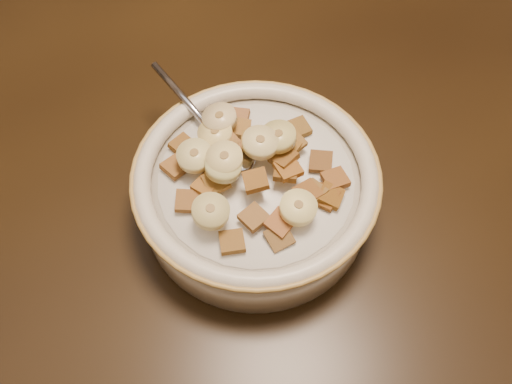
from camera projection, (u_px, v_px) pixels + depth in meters
name	position (u px, v px, depth m)	size (l,w,h in m)	color
floor	(226.00, 363.00, 1.26)	(4.00, 4.50, 0.10)	#422816
table	(194.00, 156.00, 0.60)	(1.40, 0.90, 0.04)	black
chair	(21.00, 77.00, 1.07)	(0.38, 0.38, 0.86)	black
cereal_bowl	(256.00, 195.00, 0.52)	(0.21, 0.21, 0.05)	beige
milk	(256.00, 180.00, 0.50)	(0.17, 0.17, 0.00)	white
spoon	(232.00, 153.00, 0.51)	(0.04, 0.05, 0.01)	#ADB3C6
cereal_square_0	(298.00, 128.00, 0.53)	(0.02, 0.02, 0.01)	brown
cereal_square_1	(279.00, 237.00, 0.47)	(0.02, 0.02, 0.01)	brown
cereal_square_2	(232.00, 242.00, 0.46)	(0.02, 0.02, 0.01)	brown
cereal_square_3	(216.00, 181.00, 0.48)	(0.02, 0.02, 0.01)	brown
cereal_square_4	(283.00, 157.00, 0.49)	(0.02, 0.02, 0.01)	brown
cereal_square_5	(253.00, 140.00, 0.50)	(0.02, 0.02, 0.01)	brown
cereal_square_6	(331.00, 196.00, 0.48)	(0.02, 0.02, 0.01)	brown
cereal_square_7	(335.00, 179.00, 0.49)	(0.02, 0.02, 0.01)	brown
cereal_square_8	(175.00, 167.00, 0.50)	(0.02, 0.02, 0.01)	brown
cereal_square_9	(239.00, 128.00, 0.52)	(0.02, 0.02, 0.01)	brown
cereal_square_10	(255.00, 140.00, 0.51)	(0.02, 0.02, 0.01)	brown
cereal_square_11	(280.00, 223.00, 0.47)	(0.02, 0.02, 0.01)	brown
cereal_square_12	(222.00, 152.00, 0.50)	(0.02, 0.02, 0.01)	brown
cereal_square_13	(313.00, 192.00, 0.49)	(0.02, 0.02, 0.01)	brown
cereal_square_14	(218.00, 124.00, 0.53)	(0.02, 0.02, 0.01)	brown
cereal_square_15	(325.00, 197.00, 0.49)	(0.02, 0.02, 0.01)	brown
cereal_square_16	(286.00, 171.00, 0.49)	(0.02, 0.02, 0.01)	brown
cereal_square_17	(238.00, 118.00, 0.53)	(0.02, 0.02, 0.01)	brown
cereal_square_18	(183.00, 146.00, 0.52)	(0.02, 0.02, 0.01)	brown
cereal_square_19	(308.00, 193.00, 0.48)	(0.02, 0.02, 0.01)	brown
cereal_square_20	(206.00, 185.00, 0.49)	(0.02, 0.02, 0.01)	#955F20
cereal_square_21	(254.00, 217.00, 0.47)	(0.02, 0.02, 0.01)	brown
cereal_square_22	(321.00, 162.00, 0.50)	(0.02, 0.02, 0.01)	brown
cereal_square_23	(287.00, 148.00, 0.50)	(0.02, 0.02, 0.01)	brown
cereal_square_24	(292.00, 142.00, 0.51)	(0.02, 0.02, 0.01)	brown
cereal_square_25	(230.00, 146.00, 0.50)	(0.02, 0.02, 0.01)	olive
cereal_square_26	(288.00, 169.00, 0.48)	(0.02, 0.02, 0.01)	#985721
cereal_square_27	(256.00, 181.00, 0.47)	(0.02, 0.02, 0.01)	brown
cereal_square_28	(187.00, 201.00, 0.48)	(0.02, 0.02, 0.01)	brown
cereal_square_29	(224.00, 146.00, 0.50)	(0.02, 0.02, 0.01)	brown
banana_slice_0	(298.00, 207.00, 0.46)	(0.03, 0.03, 0.01)	#FFEE7F
banana_slice_1	(260.00, 142.00, 0.48)	(0.03, 0.03, 0.01)	#D8C56F
banana_slice_2	(211.00, 211.00, 0.46)	(0.03, 0.03, 0.01)	#CBB67B
banana_slice_3	(223.00, 167.00, 0.48)	(0.03, 0.03, 0.01)	#CBBE62
banana_slice_4	(195.00, 156.00, 0.49)	(0.03, 0.03, 0.01)	#FCEE91
banana_slice_5	(220.00, 118.00, 0.51)	(0.03, 0.03, 0.01)	beige
banana_slice_6	(215.00, 134.00, 0.50)	(0.03, 0.03, 0.01)	tan
banana_slice_7	(225.00, 159.00, 0.48)	(0.03, 0.03, 0.01)	#DCCC7C
banana_slice_8	(278.00, 137.00, 0.49)	(0.03, 0.03, 0.01)	#CDBE6B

